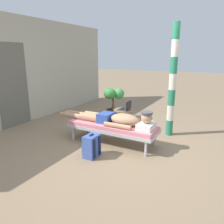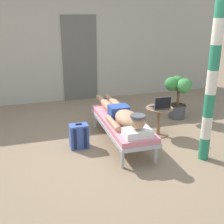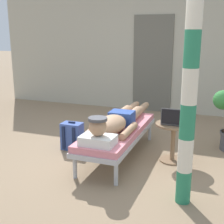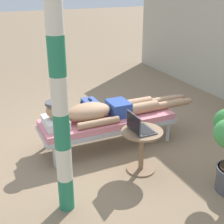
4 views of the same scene
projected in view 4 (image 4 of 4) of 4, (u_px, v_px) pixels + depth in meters
The scene contains 7 objects.
ground_plane at pixel (91, 141), 4.44m from camera, with size 40.00×40.00×0.00m, color #8C7256.
lounge_chair at pixel (108, 122), 4.23m from camera, with size 0.62×1.82×0.42m.
person_reclining at pixel (105, 110), 4.15m from camera, with size 0.53×2.17×0.33m.
side_table at pixel (142, 144), 3.65m from camera, with size 0.48×0.48×0.52m.
laptop at pixel (139, 127), 3.54m from camera, with size 0.31×0.24×0.23m.
backpack at pixel (91, 112), 4.91m from camera, with size 0.30×0.26×0.42m.
porch_post at pixel (59, 95), 2.70m from camera, with size 0.15×0.15×2.40m.
Camera 4 is at (3.68, -1.37, 2.12)m, focal length 50.40 mm.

